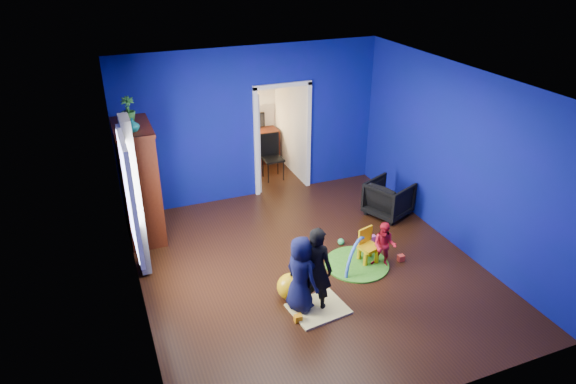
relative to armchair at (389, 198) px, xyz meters
name	(u,v)px	position (x,y,z in m)	size (l,w,h in m)	color
floor	(311,268)	(-2.01, -1.05, -0.33)	(5.00, 5.50, 0.01)	black
ceiling	(315,83)	(-2.01, -1.05, 2.57)	(5.00, 5.50, 0.01)	white
wall_back	(252,125)	(-2.01, 1.70, 1.12)	(5.00, 0.02, 2.90)	navy
wall_front	(428,297)	(-2.01, -3.80, 1.12)	(5.00, 0.02, 2.90)	navy
wall_left	(131,215)	(-4.51, -1.05, 1.12)	(0.02, 5.50, 2.90)	navy
wall_right	(457,158)	(0.49, -1.05, 1.12)	(0.02, 5.50, 2.90)	navy
alcove	(267,117)	(-1.41, 2.58, 0.92)	(1.00, 1.75, 2.50)	silver
armchair	(389,198)	(0.00, 0.00, 0.00)	(0.70, 0.73, 0.66)	black
child_black	(316,268)	(-2.31, -1.89, 0.29)	(0.45, 0.30, 1.25)	black
child_navy	(301,274)	(-2.52, -1.85, 0.23)	(0.54, 0.35, 1.11)	#0F1539
toddler_red	(384,246)	(-0.96, -1.42, 0.05)	(0.37, 0.29, 0.76)	red
vase	(133,125)	(-4.23, 0.65, 1.73)	(0.20, 0.20, 0.21)	#0E6670
potted_plant	(128,109)	(-4.23, 1.17, 1.83)	(0.22, 0.22, 0.39)	#328430
tv_armoire	(139,182)	(-4.23, 0.95, 0.65)	(0.58, 1.14, 1.96)	#3B0E09
crt_tv	(142,180)	(-4.19, 0.95, 0.69)	(0.46, 0.70, 0.54)	silver
yellow_blanket	(318,309)	(-2.31, -1.99, -0.31)	(0.75, 0.60, 0.03)	#F2E07A
hopper_ball	(290,287)	(-2.57, -1.60, -0.14)	(0.38, 0.38, 0.38)	yellow
kid_chair	(368,248)	(-1.11, -1.22, -0.08)	(0.28, 0.28, 0.50)	yellow
play_mat	(357,264)	(-1.30, -1.23, -0.32)	(1.00, 1.00, 0.03)	green
toy_arch	(357,264)	(-1.30, -1.23, -0.31)	(0.89, 0.89, 0.05)	#3F8CD8
window_left	(128,196)	(-4.50, -0.70, 1.22)	(0.03, 0.95, 1.55)	white
curtain	(135,197)	(-4.38, -0.15, 0.92)	(0.14, 0.42, 2.40)	slate
doorway	(282,140)	(-1.41, 1.70, 0.72)	(1.16, 0.10, 2.10)	white
study_desk	(258,146)	(-1.41, 3.21, 0.05)	(0.88, 0.44, 0.75)	#3D140A
desk_monitor	(256,120)	(-1.41, 3.33, 0.62)	(0.40, 0.05, 0.32)	black
desk_lamp	(245,123)	(-1.69, 3.27, 0.60)	(0.14, 0.14, 0.14)	#FFD88C
folding_chair	(273,158)	(-1.41, 2.25, 0.13)	(0.40, 0.40, 0.92)	black
book_shelf	(255,72)	(-1.41, 3.32, 1.69)	(0.88, 0.24, 0.04)	white
toy_0	(401,258)	(-0.60, -1.39, -0.28)	(0.10, 0.08, 0.10)	#F34028
toy_1	(389,218)	(-0.11, -0.21, -0.27)	(0.11, 0.11, 0.11)	blue
toy_2	(298,318)	(-2.67, -2.11, -0.28)	(0.10, 0.08, 0.10)	orange
toy_3	(341,241)	(-1.27, -0.61, -0.27)	(0.11, 0.11, 0.11)	green
toy_4	(373,238)	(-0.72, -0.71, -0.28)	(0.10, 0.08, 0.10)	#C64A93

